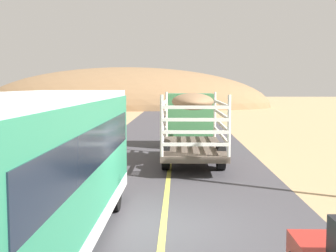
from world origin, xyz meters
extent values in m
plane|color=tan|center=(0.00, 0.00, 0.00)|extent=(240.00, 240.00, 0.00)
cube|color=#423F44|center=(0.00, 0.00, 0.01)|extent=(8.00, 120.00, 0.02)
cube|color=#D8CC4C|center=(0.00, 0.00, 0.02)|extent=(0.16, 117.60, 0.00)
cube|color=#3F7F4C|center=(0.95, 14.03, 1.82)|extent=(2.50, 2.20, 2.20)
cube|color=#192333|center=(0.95, 14.03, 2.27)|extent=(2.53, 1.54, 0.70)
cube|color=brown|center=(0.95, 8.63, 0.72)|extent=(2.50, 6.40, 0.24)
cylinder|color=silver|center=(-0.24, 11.77, 1.94)|extent=(0.12, 0.12, 2.20)
cylinder|color=silver|center=(2.14, 11.77, 1.94)|extent=(0.12, 0.12, 2.20)
cylinder|color=silver|center=(-0.24, 5.49, 1.94)|extent=(0.12, 0.12, 2.20)
cylinder|color=silver|center=(2.14, 5.49, 1.94)|extent=(0.12, 0.12, 2.20)
cube|color=silver|center=(-0.26, 8.63, 1.28)|extent=(0.08, 6.30, 0.12)
cube|color=silver|center=(2.16, 8.63, 1.28)|extent=(0.08, 6.30, 0.12)
cube|color=silver|center=(0.95, 5.47, 1.28)|extent=(2.40, 0.08, 0.12)
cube|color=silver|center=(-0.26, 8.63, 1.72)|extent=(0.08, 6.30, 0.12)
cube|color=silver|center=(2.16, 8.63, 1.72)|extent=(0.08, 6.30, 0.12)
cube|color=silver|center=(0.95, 5.47, 1.72)|extent=(2.40, 0.08, 0.12)
cube|color=silver|center=(-0.26, 8.63, 2.16)|extent=(0.08, 6.30, 0.12)
cube|color=silver|center=(2.16, 8.63, 2.16)|extent=(0.08, 6.30, 0.12)
cube|color=silver|center=(0.95, 5.47, 2.16)|extent=(2.40, 0.08, 0.12)
cube|color=silver|center=(-0.26, 8.63, 2.60)|extent=(0.08, 6.30, 0.12)
cube|color=silver|center=(2.16, 8.63, 2.60)|extent=(0.08, 6.30, 0.12)
cube|color=silver|center=(0.95, 5.47, 2.60)|extent=(2.40, 0.08, 0.12)
ellipsoid|color=#8C6B4C|center=(0.95, 8.63, 2.69)|extent=(1.75, 3.84, 0.70)
cylinder|color=black|center=(-0.14, 14.03, 0.57)|extent=(0.32, 1.10, 1.10)
cylinder|color=black|center=(2.04, 14.03, 0.57)|extent=(0.32, 1.10, 1.10)
cylinder|color=black|center=(-0.14, 7.35, 0.57)|extent=(0.32, 1.10, 1.10)
cylinder|color=black|center=(2.04, 7.35, 0.57)|extent=(0.32, 1.10, 1.10)
cube|color=#2D8C66|center=(-2.47, -1.87, 1.72)|extent=(2.50, 10.00, 2.70)
cube|color=white|center=(-2.47, -1.87, 3.15)|extent=(2.45, 9.80, 0.16)
cube|color=#192333|center=(-2.47, -1.87, 2.19)|extent=(2.54, 9.20, 0.80)
cube|color=silver|center=(-2.47, -1.87, 0.57)|extent=(2.53, 9.80, 0.36)
cylinder|color=black|center=(-3.57, 1.38, 0.52)|extent=(0.30, 1.00, 1.00)
cylinder|color=black|center=(-1.37, 1.38, 0.52)|extent=(0.30, 1.00, 1.00)
cube|color=#B2261E|center=(1.45, 37.18, 0.70)|extent=(1.90, 4.60, 0.90)
cube|color=#B2261E|center=(1.45, 37.03, 1.55)|extent=(1.75, 3.59, 0.80)
cube|color=#192333|center=(1.45, 37.03, 1.57)|extent=(1.79, 3.22, 0.44)
cube|color=silver|center=(1.45, 34.96, 0.37)|extent=(1.86, 0.20, 0.24)
cube|color=red|center=(0.62, 34.90, 0.88)|extent=(0.16, 0.06, 0.14)
cube|color=red|center=(2.28, 34.90, 0.88)|extent=(0.16, 0.06, 0.14)
cylinder|color=black|center=(0.63, 38.61, 0.40)|extent=(0.26, 0.76, 0.76)
cylinder|color=black|center=(2.27, 38.61, 0.40)|extent=(0.26, 0.76, 0.76)
cylinder|color=black|center=(0.63, 35.75, 0.40)|extent=(0.26, 0.76, 0.76)
cylinder|color=black|center=(2.27, 35.75, 0.40)|extent=(0.26, 0.76, 0.76)
ellipsoid|color=olive|center=(-7.72, 59.31, 0.00)|extent=(44.27, 24.60, 12.14)
camera|label=1|loc=(0.35, -10.52, 3.39)|focal=48.59mm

